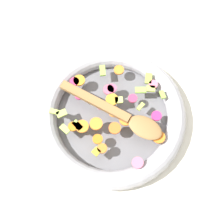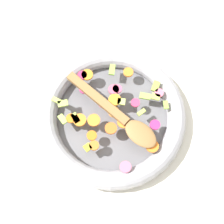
{
  "view_description": "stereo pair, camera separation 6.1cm",
  "coord_description": "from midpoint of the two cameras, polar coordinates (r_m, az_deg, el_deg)",
  "views": [
    {
      "loc": [
        -0.0,
        0.29,
        0.81
      ],
      "look_at": [
        0.0,
        0.0,
        0.05
      ],
      "focal_mm": 50.0,
      "sensor_mm": 36.0,
      "label": 1
    },
    {
      "loc": [
        -0.06,
        0.28,
        0.81
      ],
      "look_at": [
        0.0,
        0.0,
        0.05
      ],
      "focal_mm": 50.0,
      "sensor_mm": 36.0,
      "label": 2
    }
  ],
  "objects": [
    {
      "name": "skillet",
      "position": [
        0.84,
        -2.08,
        -0.88
      ],
      "size": [
        0.4,
        0.4,
        0.05
      ],
      "color": "slate",
      "rests_on": "ground_plane"
    },
    {
      "name": "wooden_spoon",
      "position": [
        0.79,
        -0.48,
        -0.78
      ],
      "size": [
        0.27,
        0.18,
        0.01
      ],
      "color": "olive",
      "rests_on": "chopped_vegetables"
    },
    {
      "name": "chopped_vegetables",
      "position": [
        0.81,
        -2.34,
        0.2
      ],
      "size": [
        0.31,
        0.29,
        0.01
      ],
      "color": "orange",
      "rests_on": "skillet"
    },
    {
      "name": "ground_plane",
      "position": [
        0.86,
        -2.03,
        -1.38
      ],
      "size": [
        4.0,
        4.0,
        0.0
      ],
      "primitive_type": "plane",
      "color": "silver"
    }
  ]
}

